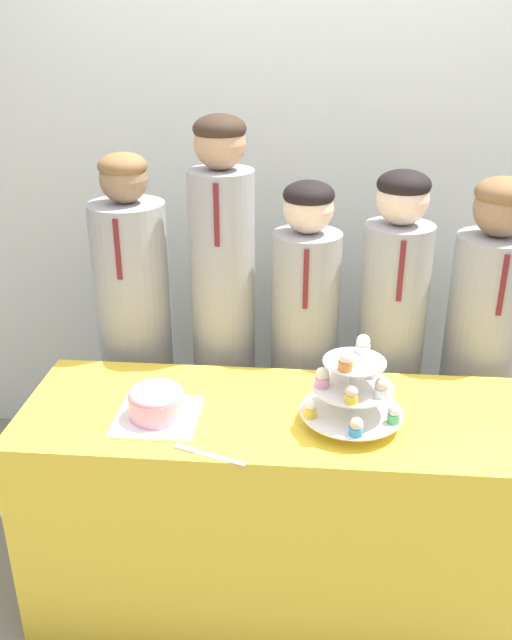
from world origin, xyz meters
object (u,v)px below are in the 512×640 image
student_1 (224,334)px  student_3 (388,362)px  student_2 (303,364)px  student_4 (478,369)px  cake_knife (198,452)px  round_cake (157,402)px  student_0 (137,352)px  cupcake_stand (353,389)px

student_1 → student_3: bearing=-0.0°
student_2 → student_4: (0.67, 0.00, 0.01)m
student_2 → cake_knife: bearing=-111.3°
round_cake → student_3: student_3 is taller
student_1 → student_0: bearing=180.0°
student_1 → student_3: (0.64, -0.00, -0.09)m
cake_knife → cupcake_stand: size_ratio=0.69×
student_1 → student_3: 0.64m
student_0 → cupcake_stand: bearing=-33.8°
cake_knife → student_3: bearing=69.1°
round_cake → cupcake_stand: bearing=2.2°
cake_knife → student_0: 0.83m
student_0 → student_4: 1.33m
round_cake → student_1: student_1 is taller
student_2 → student_0: bearing=180.0°
cake_knife → student_1: (-0.02, 0.74, 0.03)m
student_4 → cupcake_stand: bearing=-133.0°
cake_knife → student_1: student_1 is taller
cupcake_stand → student_4: (0.51, 0.55, -0.20)m
student_1 → student_2: 0.33m
student_2 → student_4: student_4 is taller
round_cake → student_4: (1.11, 0.57, -0.14)m
round_cake → cake_knife: round_cake is taller
student_1 → round_cake: bearing=-103.3°
student_0 → student_4: student_0 is taller
round_cake → student_3: bearing=36.5°
cupcake_stand → student_0: size_ratio=0.21×
cake_knife → student_3: (0.61, 0.74, -0.06)m
student_3 → student_1: bearing=180.0°
student_0 → student_1: (0.35, -0.00, 0.09)m
cake_knife → student_1: size_ratio=0.13×
student_1 → student_4: (0.98, 0.00, -0.11)m
student_0 → student_3: 0.98m
cupcake_stand → student_1: 0.73m
student_0 → student_1: size_ratio=0.92×
cake_knife → cupcake_stand: 0.50m
student_0 → student_2: 0.66m
cupcake_stand → student_2: student_2 is taller
round_cake → student_4: bearing=27.1°
student_4 → student_0: bearing=180.0°
cupcake_stand → student_0: (-0.82, 0.55, -0.19)m
student_0 → student_4: (1.33, -0.00, -0.02)m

